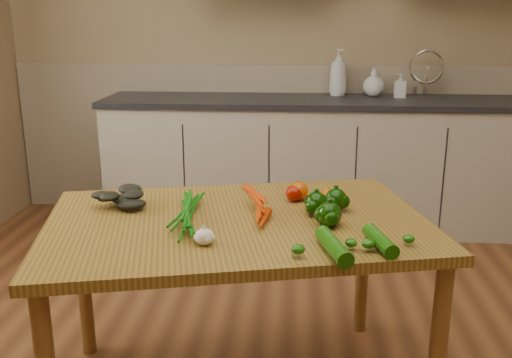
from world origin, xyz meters
The scene contains 17 objects.
room centered at (0.00, 0.17, 1.25)m, with size 4.04×5.04×2.64m.
counter_run centered at (0.21, 2.19, 0.46)m, with size 2.84×0.64×1.14m.
table centered at (-0.12, 0.24, 0.65)m, with size 1.52×1.15×0.73m.
soap_bottle_a centered at (0.38, 2.36, 1.06)m, with size 0.12×0.12×0.32m, color silver.
soap_bottle_b centered at (0.79, 2.27, 0.98)m, with size 0.07×0.08×0.16m, color silver.
soap_bottle_c centered at (0.63, 2.35, 0.99)m, with size 0.15×0.15×0.19m, color silver.
carrot_bunch centered at (-0.13, 0.27, 0.76)m, with size 0.25×0.19×0.07m, color #CD3A04, non-canonical shape.
leafy_greens centered at (-0.59, 0.34, 0.78)m, with size 0.19×0.18×0.10m, color black, non-canonical shape.
garlic_bulb centered at (-0.20, 0.00, 0.76)m, with size 0.06×0.06×0.05m, color white.
pepper_a centered at (0.17, 0.31, 0.77)m, with size 0.09×0.09×0.09m, color #0C3102.
pepper_b centered at (0.24, 0.36, 0.77)m, with size 0.09×0.09×0.09m, color #0C3102.
pepper_c centered at (0.21, 0.19, 0.77)m, with size 0.09×0.09×0.09m, color #0C3102.
tomato_a centered at (0.09, 0.47, 0.76)m, with size 0.07×0.07×0.07m, color #901002.
tomato_b centered at (0.10, 0.48, 0.77)m, with size 0.08×0.08×0.07m, color #C84905.
tomato_c centered at (0.22, 0.45, 0.76)m, with size 0.07×0.07×0.06m, color #C84905.
zucchini_a centered at (0.36, 0.01, 0.75)m, with size 0.05×0.05×0.19m, color #154B08.
zucchini_b centered at (0.21, -0.05, 0.76)m, with size 0.05×0.05×0.23m, color #154B08.
Camera 1 is at (0.08, -1.69, 1.44)m, focal length 40.00 mm.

